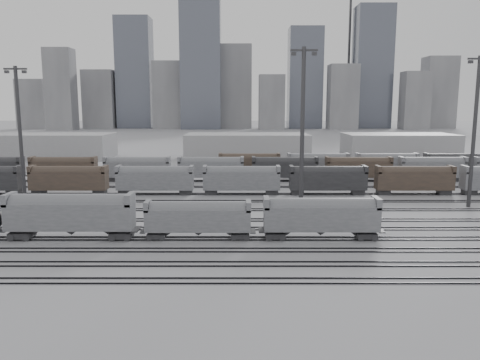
{
  "coord_description": "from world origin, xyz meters",
  "views": [
    {
      "loc": [
        7.73,
        -58.72,
        17.61
      ],
      "look_at": [
        7.71,
        25.02,
        4.0
      ],
      "focal_mm": 35.0,
      "sensor_mm": 36.0,
      "label": 1
    }
  ],
  "objects_px": {
    "hopper_car_b": "(198,216)",
    "hopper_car_c": "(321,214)",
    "hopper_car_a": "(70,212)",
    "light_mast_c": "(302,128)"
  },
  "relations": [
    {
      "from": "hopper_car_a",
      "to": "light_mast_c",
      "type": "xyz_separation_m",
      "value": [
        31.96,
        13.23,
        10.24
      ]
    },
    {
      "from": "hopper_car_a",
      "to": "hopper_car_c",
      "type": "xyz_separation_m",
      "value": [
        32.9,
        0.0,
        -0.32
      ]
    },
    {
      "from": "hopper_car_a",
      "to": "hopper_car_b",
      "type": "bearing_deg",
      "value": 0.0
    },
    {
      "from": "hopper_car_a",
      "to": "light_mast_c",
      "type": "distance_m",
      "value": 36.07
    },
    {
      "from": "hopper_car_b",
      "to": "hopper_car_c",
      "type": "xyz_separation_m",
      "value": [
        16.14,
        0.0,
        0.27
      ]
    },
    {
      "from": "hopper_car_a",
      "to": "hopper_car_c",
      "type": "relative_size",
      "value": 1.1
    },
    {
      "from": "hopper_car_c",
      "to": "hopper_car_b",
      "type": "bearing_deg",
      "value": 180.0
    },
    {
      "from": "light_mast_c",
      "to": "hopper_car_c",
      "type": "bearing_deg",
      "value": -85.92
    },
    {
      "from": "hopper_car_b",
      "to": "hopper_car_a",
      "type": "bearing_deg",
      "value": -180.0
    },
    {
      "from": "hopper_car_a",
      "to": "light_mast_c",
      "type": "relative_size",
      "value": 0.63
    }
  ]
}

